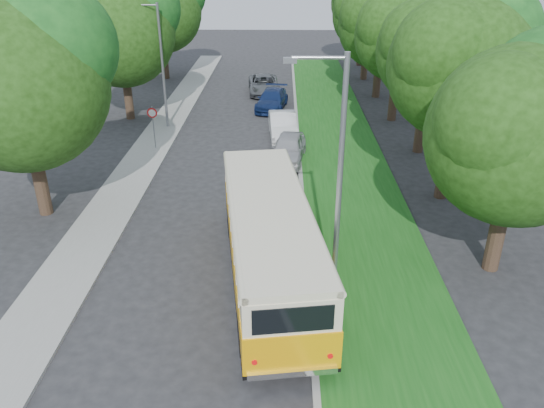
{
  "coord_description": "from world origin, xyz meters",
  "views": [
    {
      "loc": [
        2.67,
        -16.23,
        10.4
      ],
      "look_at": [
        2.3,
        2.01,
        1.5
      ],
      "focal_mm": 35.0,
      "sensor_mm": 36.0,
      "label": 1
    }
  ],
  "objects_px": {
    "vintage_bus": "(269,243)",
    "car_blue": "(272,100)",
    "car_white": "(283,126)",
    "car_silver": "(288,149)",
    "lamppost_near": "(336,183)",
    "car_grey": "(264,85)",
    "lamppost_far": "(161,62)"
  },
  "relations": [
    {
      "from": "car_blue",
      "to": "car_grey",
      "type": "relative_size",
      "value": 0.92
    },
    {
      "from": "lamppost_near",
      "to": "car_white",
      "type": "height_order",
      "value": "lamppost_near"
    },
    {
      "from": "car_grey",
      "to": "lamppost_far",
      "type": "bearing_deg",
      "value": -128.43
    },
    {
      "from": "car_blue",
      "to": "car_grey",
      "type": "height_order",
      "value": "car_grey"
    },
    {
      "from": "lamppost_near",
      "to": "lamppost_far",
      "type": "relative_size",
      "value": 1.07
    },
    {
      "from": "vintage_bus",
      "to": "car_blue",
      "type": "height_order",
      "value": "vintage_bus"
    },
    {
      "from": "car_silver",
      "to": "lamppost_near",
      "type": "bearing_deg",
      "value": -77.1
    },
    {
      "from": "lamppost_far",
      "to": "car_blue",
      "type": "relative_size",
      "value": 1.63
    },
    {
      "from": "car_white",
      "to": "car_grey",
      "type": "distance_m",
      "value": 10.71
    },
    {
      "from": "lamppost_far",
      "to": "vintage_bus",
      "type": "xyz_separation_m",
      "value": [
        6.97,
        -16.98,
        -2.6
      ]
    },
    {
      "from": "lamppost_near",
      "to": "car_silver",
      "type": "relative_size",
      "value": 1.93
    },
    {
      "from": "lamppost_far",
      "to": "car_white",
      "type": "distance_m",
      "value": 8.32
    },
    {
      "from": "lamppost_near",
      "to": "car_silver",
      "type": "xyz_separation_m",
      "value": [
        -1.21,
        12.9,
        -3.66
      ]
    },
    {
      "from": "lamppost_near",
      "to": "car_grey",
      "type": "distance_m",
      "value": 27.79
    },
    {
      "from": "lamppost_near",
      "to": "car_grey",
      "type": "xyz_separation_m",
      "value": [
        -3.01,
        27.38,
        -3.68
      ]
    },
    {
      "from": "lamppost_far",
      "to": "car_grey",
      "type": "bearing_deg",
      "value": 56.41
    },
    {
      "from": "lamppost_far",
      "to": "car_blue",
      "type": "bearing_deg",
      "value": 34.36
    },
    {
      "from": "vintage_bus",
      "to": "car_silver",
      "type": "height_order",
      "value": "vintage_bus"
    },
    {
      "from": "car_white",
      "to": "car_blue",
      "type": "relative_size",
      "value": 0.97
    },
    {
      "from": "car_white",
      "to": "car_grey",
      "type": "relative_size",
      "value": 0.89
    },
    {
      "from": "lamppost_far",
      "to": "vintage_bus",
      "type": "distance_m",
      "value": 18.54
    },
    {
      "from": "lamppost_far",
      "to": "car_silver",
      "type": "xyz_separation_m",
      "value": [
        7.7,
        -5.6,
        -3.41
      ]
    },
    {
      "from": "vintage_bus",
      "to": "car_white",
      "type": "xyz_separation_m",
      "value": [
        0.43,
        15.26,
        -0.78
      ]
    },
    {
      "from": "lamppost_far",
      "to": "car_silver",
      "type": "relative_size",
      "value": 1.81
    },
    {
      "from": "vintage_bus",
      "to": "car_blue",
      "type": "bearing_deg",
      "value": 82.98
    },
    {
      "from": "lamppost_near",
      "to": "car_silver",
      "type": "height_order",
      "value": "lamppost_near"
    },
    {
      "from": "lamppost_far",
      "to": "car_blue",
      "type": "distance_m",
      "value": 8.72
    },
    {
      "from": "vintage_bus",
      "to": "car_blue",
      "type": "relative_size",
      "value": 2.23
    },
    {
      "from": "lamppost_near",
      "to": "vintage_bus",
      "type": "bearing_deg",
      "value": 141.81
    },
    {
      "from": "vintage_bus",
      "to": "car_white",
      "type": "relative_size",
      "value": 2.29
    },
    {
      "from": "car_white",
      "to": "car_silver",
      "type": "bearing_deg",
      "value": -90.15
    },
    {
      "from": "car_blue",
      "to": "car_grey",
      "type": "xyz_separation_m",
      "value": [
        -0.72,
        4.36,
        0.03
      ]
    }
  ]
}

